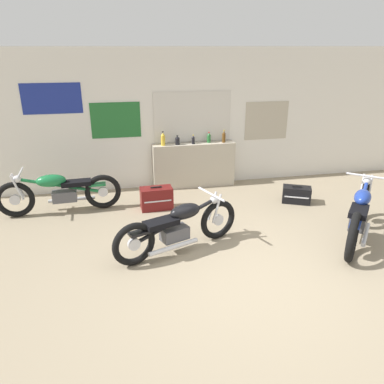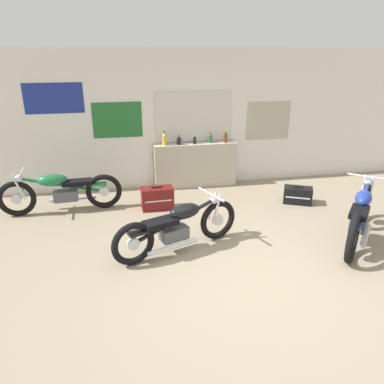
{
  "view_description": "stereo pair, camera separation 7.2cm",
  "coord_description": "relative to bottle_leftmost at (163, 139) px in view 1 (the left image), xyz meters",
  "views": [
    {
      "loc": [
        -1.58,
        -3.9,
        2.8
      ],
      "look_at": [
        -0.48,
        1.37,
        0.7
      ],
      "focal_mm": 35.0,
      "sensor_mm": 36.0,
      "label": 1
    },
    {
      "loc": [
        -1.51,
        -3.91,
        2.8
      ],
      "look_at": [
        -0.48,
        1.37,
        0.7
      ],
      "focal_mm": 35.0,
      "sensor_mm": 36.0,
      "label": 2
    }
  ],
  "objects": [
    {
      "name": "motorcycle_blue",
      "position": [
        2.6,
        -2.82,
        -0.64
      ],
      "size": [
        1.43,
        1.65,
        0.89
      ],
      "color": "black",
      "rests_on": "ground_plane"
    },
    {
      "name": "motorcycle_black",
      "position": [
        -0.14,
        -2.59,
        -0.67
      ],
      "size": [
        1.93,
        0.92,
        0.78
      ],
      "color": "black",
      "rests_on": "ground_plane"
    },
    {
      "name": "hard_case_black",
      "position": [
        2.37,
        -1.26,
        -0.9
      ],
      "size": [
        0.59,
        0.47,
        0.34
      ],
      "color": "black",
      "rests_on": "ground_plane"
    },
    {
      "name": "bottle_center",
      "position": [
        0.62,
        0.0,
        -0.04
      ],
      "size": [
        0.06,
        0.06,
        0.19
      ],
      "color": "black",
      "rests_on": "sill_counter"
    },
    {
      "name": "ground_plane",
      "position": [
        0.64,
        -3.44,
        -1.06
      ],
      "size": [
        24.0,
        24.0,
        0.0
      ],
      "primitive_type": "plane",
      "color": "gray"
    },
    {
      "name": "sill_counter",
      "position": [
        0.64,
        0.03,
        -0.59
      ],
      "size": [
        1.72,
        0.28,
        0.93
      ],
      "color": "#B7AD99",
      "rests_on": "ground_plane"
    },
    {
      "name": "bottle_left_center",
      "position": [
        0.29,
        -0.0,
        -0.04
      ],
      "size": [
        0.09,
        0.09,
        0.19
      ],
      "color": "black",
      "rests_on": "sill_counter"
    },
    {
      "name": "bottle_leftmost",
      "position": [
        0.0,
        0.0,
        0.0
      ],
      "size": [
        0.09,
        0.09,
        0.29
      ],
      "color": "gold",
      "rests_on": "sill_counter"
    },
    {
      "name": "bottle_rightmost",
      "position": [
        1.27,
        -0.01,
        -0.01
      ],
      "size": [
        0.07,
        0.07,
        0.26
      ],
      "color": "#5B3814",
      "rests_on": "sill_counter"
    },
    {
      "name": "bottle_right_center",
      "position": [
        0.96,
        0.04,
        -0.03
      ],
      "size": [
        0.08,
        0.08,
        0.22
      ],
      "color": "#23662D",
      "rests_on": "sill_counter"
    },
    {
      "name": "hard_case_darkred",
      "position": [
        -0.28,
        -1.01,
        -0.85
      ],
      "size": [
        0.59,
        0.33,
        0.43
      ],
      "color": "maroon",
      "rests_on": "ground_plane"
    },
    {
      "name": "motorcycle_green",
      "position": [
        -1.97,
        -0.82,
        -0.66
      ],
      "size": [
        2.14,
        0.64,
        0.81
      ],
      "color": "black",
      "rests_on": "ground_plane"
    },
    {
      "name": "wall_back",
      "position": [
        0.64,
        0.21,
        0.34
      ],
      "size": [
        10.0,
        0.07,
        2.8
      ],
      "color": "silver",
      "rests_on": "ground_plane"
    }
  ]
}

